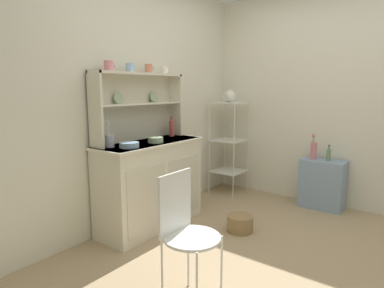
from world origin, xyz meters
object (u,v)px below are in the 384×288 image
Objects in this scene: jam_bottle at (172,128)px; porcelain_teapot at (230,96)px; bakers_rack at (229,138)px; hutch_cabinet at (151,183)px; utensil_jar at (110,141)px; bowl_mixing_large at (129,145)px; flower_vase at (314,149)px; oil_bottle at (329,155)px; wire_chair at (185,225)px; side_shelf_blue at (322,184)px; cup_rose_0 at (109,66)px; floor_basket at (240,223)px; hutch_shelf_unit at (137,101)px.

porcelain_teapot reaches higher than jam_bottle.
bakers_rack is at bearing -0.00° from porcelain_teapot.
hutch_cabinet is at bearing 178.03° from bakers_rack.
jam_bottle is (0.43, 0.09, 0.51)m from hutch_cabinet.
utensil_jar reaches higher than jam_bottle.
porcelain_teapot is (1.76, 0.02, 0.39)m from bowl_mixing_large.
flower_vase is 1.60× the size of oil_bottle.
wire_chair is 1.66m from jam_bottle.
side_shelf_blue is at bearing -89.39° from flower_vase.
cup_rose_0 is at bearing 147.70° from flower_vase.
bowl_mixing_large is at bearing 74.56° from wire_chair.
jam_bottle is (0.77, 0.16, 0.07)m from bowl_mixing_large.
bakers_rack is 1.23m from oil_bottle.
wire_chair is 8.92× the size of cup_rose_0.
bakers_rack is 1.98m from cup_rose_0.
side_shelf_blue is 0.36m from oil_bottle.
floor_basket is 1.23m from jam_bottle.
floor_basket is (0.42, -0.94, -1.17)m from hutch_shelf_unit.
flower_vase is (0.14, -1.05, -0.06)m from bakers_rack.
hutch_cabinet is 4.55× the size of floor_basket.
oil_bottle is at bearing -90.00° from side_shelf_blue.
bowl_mixing_large reaches higher than side_shelf_blue.
utensil_jar is at bearing 169.66° from hutch_cabinet.
side_shelf_blue is (1.56, -1.22, -0.16)m from hutch_cabinet.
hutch_cabinet is 6.69× the size of bowl_mixing_large.
flower_vase is (1.93, -1.22, -0.89)m from cup_rose_0.
side_shelf_blue is 1.54m from porcelain_teapot.
hutch_shelf_unit is 0.53m from jam_bottle.
bakers_rack is (1.43, -0.21, -0.51)m from hutch_shelf_unit.
utensil_jar is at bearing -143.98° from cup_rose_0.
cup_rose_0 is 2.45m from flower_vase.
utensil_jar is (-0.85, 0.86, 0.84)m from floor_basket.
hutch_shelf_unit is at bearing 141.09° from flower_vase.
hutch_shelf_unit is 1.27× the size of wire_chair.
bowl_mixing_large is 0.18m from utensil_jar.
flower_vase is (1.14, -0.32, 0.60)m from floor_basket.
flower_vase is at bearing -32.30° from cup_rose_0.
side_shelf_blue is at bearing -83.28° from bakers_rack.
cup_rose_0 is at bearing 144.28° from oil_bottle.
jam_bottle reaches higher than wire_chair.
hutch_shelf_unit is at bearing 35.12° from bowl_mixing_large.
cup_rose_0 is at bearing 98.51° from bowl_mixing_large.
utensil_jar is at bearing 176.08° from porcelain_teapot.
jam_bottle is at bearing -10.31° from hutch_shelf_unit.
bakers_rack is 2.13× the size of side_shelf_blue.
cup_rose_0 reaches higher than wire_chair.
porcelain_teapot reaches higher than wire_chair.
hutch_shelf_unit reaches higher than wire_chair.
oil_bottle is (1.14, -1.35, -0.31)m from jam_bottle.
bakers_rack is 6.93× the size of bowl_mixing_large.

